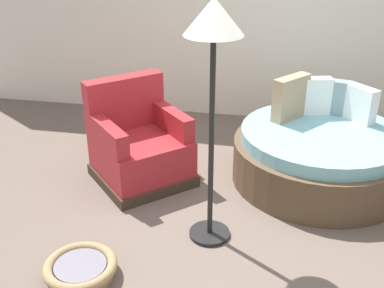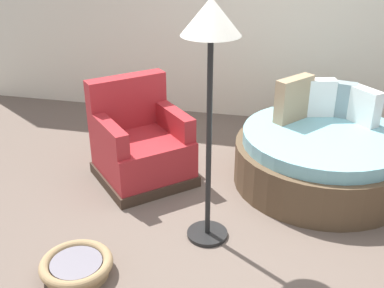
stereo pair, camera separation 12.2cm
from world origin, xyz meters
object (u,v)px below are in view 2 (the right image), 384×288
object	(u,v)px
round_daybed	(321,156)
red_armchair	(140,146)
pet_basket	(77,266)
floor_lamp	(211,43)

from	to	relation	value
round_daybed	red_armchair	bearing A→B (deg)	-170.29
round_daybed	pet_basket	world-z (taller)	round_daybed
round_daybed	floor_lamp	xyz separation A→B (m)	(-0.87, -1.06, 1.26)
round_daybed	floor_lamp	bearing A→B (deg)	-129.18
red_armchair	floor_lamp	size ratio (longest dim) A/B	0.62
pet_basket	floor_lamp	xyz separation A→B (m)	(0.80, 0.65, 1.46)
red_armchair	pet_basket	bearing A→B (deg)	-90.11
round_daybed	red_armchair	distance (m)	1.69
red_armchair	pet_basket	world-z (taller)	red_armchair
red_armchair	round_daybed	bearing A→B (deg)	9.71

